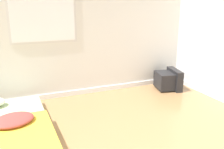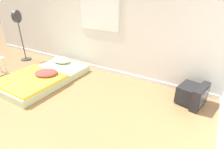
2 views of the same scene
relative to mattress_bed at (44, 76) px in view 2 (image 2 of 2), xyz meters
The scene contains 4 objects.
wall_back 1.79m from the mattress_bed, 62.98° to the left, with size 8.24×0.08×2.60m.
mattress_bed is the anchor object (origin of this frame).
crt_tv 3.15m from the mattress_bed, 14.21° to the left, with size 0.52×0.57×0.40m.
standing_fan 1.94m from the mattress_bed, 158.13° to the left, with size 0.30×0.33×1.41m.
Camera 2 is at (2.59, -0.64, 1.86)m, focal length 28.00 mm.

